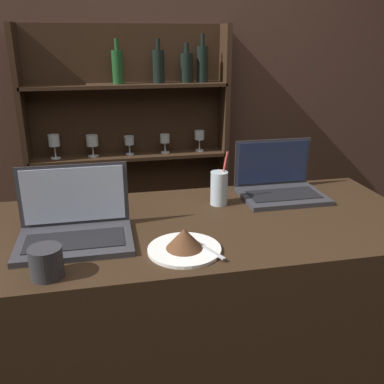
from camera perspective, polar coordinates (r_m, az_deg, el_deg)
The scene contains 8 objects.
bar_counter at distance 1.73m, azimuth -1.74°, elevation -19.85°, with size 1.70×0.68×1.02m.
back_wall at distance 2.70m, azimuth -7.21°, elevation 14.11°, with size 7.00×0.06×2.70m.
back_shelf at distance 2.70m, azimuth -8.04°, elevation 4.30°, with size 1.21×0.18×1.69m.
laptop_near at distance 1.39m, azimuth -15.36°, elevation -4.30°, with size 0.35×0.24×0.22m.
laptop_far at distance 1.75m, azimuth 11.53°, elevation 0.96°, with size 0.32×0.24×0.21m.
cake_plate at distance 1.27m, azimuth -1.01°, elevation -6.78°, with size 0.22×0.22×0.07m.
water_glass at distance 1.61m, azimuth 3.63°, elevation 0.53°, with size 0.07×0.07×0.20m.
coffee_cup at distance 1.20m, azimuth -18.86°, elevation -8.86°, with size 0.09×0.09×0.09m.
Camera 1 is at (-0.22, -0.97, 1.62)m, focal length 40.00 mm.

